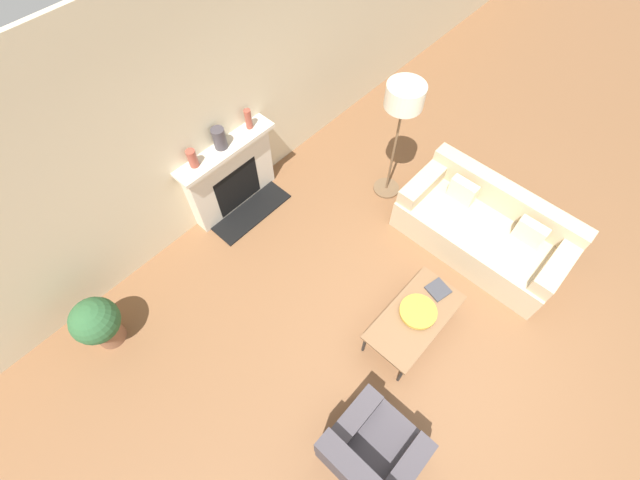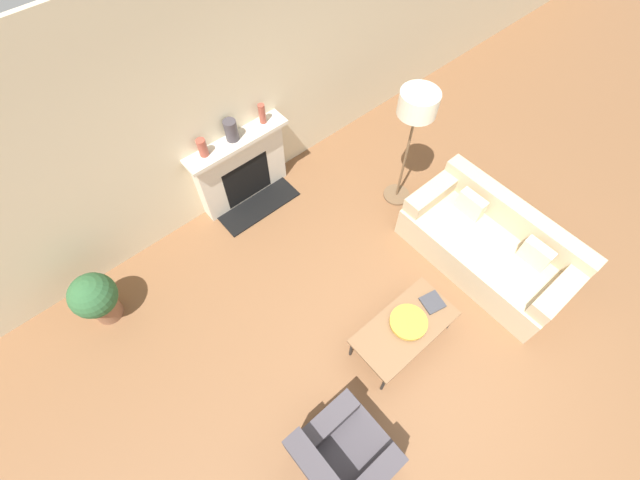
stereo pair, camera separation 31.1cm
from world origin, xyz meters
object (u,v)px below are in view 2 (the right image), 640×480
fireplace (242,169)px  bowl (409,322)px  potted_plant (95,298)px  mantel_vase_left (202,148)px  floor_lamp (416,112)px  armchair_near (342,458)px  mantel_vase_center_left (231,130)px  mantel_vase_center_right (262,114)px  couch (489,246)px  book (432,302)px  coffee_table (405,328)px

fireplace → bowl: fireplace is taller
bowl → potted_plant: potted_plant is taller
mantel_vase_left → floor_lamp: bearing=-35.0°
armchair_near → mantel_vase_center_left: (1.18, 3.21, 0.83)m
armchair_near → potted_plant: bearing=19.1°
bowl → armchair_near: bearing=-160.4°
fireplace → mantel_vase_center_right: (0.41, 0.02, 0.64)m
bowl → floor_lamp: size_ratio=0.23×
mantel_vase_center_right → potted_plant: mantel_vase_center_right is taller
armchair_near → potted_plant: armchair_near is taller
couch → book: bearing=-86.5°
book → mantel_vase_left: mantel_vase_left is taller
couch → bowl: 1.47m
armchair_near → coffee_table: size_ratio=0.72×
mantel_vase_left → mantel_vase_center_left: 0.38m
bowl → floor_lamp: (1.38, 1.41, 0.97)m
couch → armchair_near: size_ratio=2.46×
couch → mantel_vase_left: size_ratio=8.86×
bowl → mantel_vase_center_left: mantel_vase_center_left is taller
bowl → book: size_ratio=1.52×
fireplace → armchair_near: (-1.20, -3.19, -0.19)m
armchair_near → mantel_vase_center_right: bearing=-26.6°
armchair_near → bowl: size_ratio=2.05×
coffee_table → book: book is taller
mantel_vase_left → potted_plant: (-1.76, -0.42, -0.71)m
mantel_vase_center_right → mantel_vase_center_left: bearing=180.0°
couch → floor_lamp: bearing=-176.7°
book → mantel_vase_center_left: bearing=113.7°
mantel_vase_center_left → armchair_near: bearing=-110.2°
potted_plant → armchair_near: bearing=-70.9°
coffee_table → mantel_vase_center_left: mantel_vase_center_left is taller
book → potted_plant: (-2.64, 2.33, -0.01)m
coffee_table → couch: bearing=2.5°
fireplace → floor_lamp: size_ratio=0.79×
coffee_table → mantel_vase_center_right: size_ratio=4.40×
bowl → book: 0.36m
fireplace → couch: (1.58, -2.67, -0.20)m
book → mantel_vase_center_left: (-0.50, 2.75, 0.72)m
couch → mantel_vase_left: (-1.98, 2.68, 0.82)m
armchair_near → book: armchair_near is taller
potted_plant → mantel_vase_center_right: bearing=9.2°
bowl → mantel_vase_left: size_ratio=1.76×
fireplace → mantel_vase_center_left: size_ratio=5.06×
couch → bowl: bearing=-87.7°
bowl → mantel_vase_left: 2.87m
armchair_near → coffee_table: (1.27, 0.46, 0.07)m
coffee_table → book: 0.41m
bowl → fireplace: bearing=92.5°
mantel_vase_center_right → couch: bearing=-66.5°
armchair_near → floor_lamp: bearing=-55.1°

